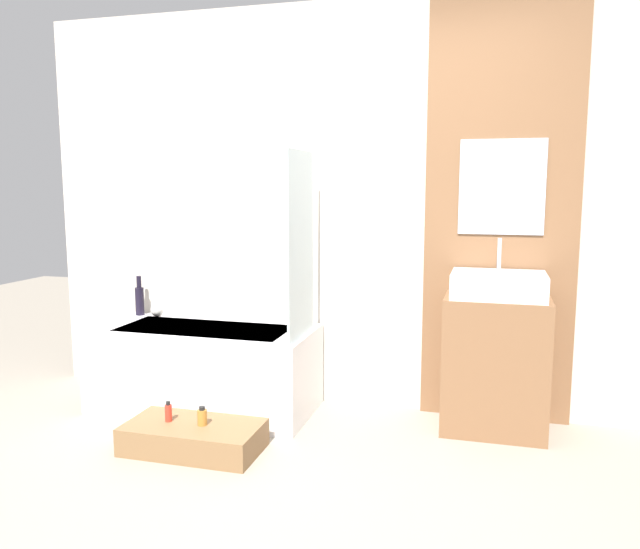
# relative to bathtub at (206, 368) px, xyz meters

# --- Properties ---
(ground_plane) EXTENTS (12.00, 12.00, 0.00)m
(ground_plane) POSITION_rel_bathtub_xyz_m (0.82, -1.19, -0.27)
(ground_plane) COLOR gray
(wall_tiled_back) EXTENTS (4.20, 0.06, 2.60)m
(wall_tiled_back) POSITION_rel_bathtub_xyz_m (0.82, 0.39, 1.03)
(wall_tiled_back) COLOR beige
(wall_tiled_back) RESTS_ON ground_plane
(wall_wood_accent) EXTENTS (0.91, 0.04, 2.60)m
(wall_wood_accent) POSITION_rel_bathtub_xyz_m (1.81, 0.33, 1.03)
(wall_wood_accent) COLOR brown
(wall_wood_accent) RESTS_ON ground_plane
(bathtub) EXTENTS (1.41, 0.67, 0.54)m
(bathtub) POSITION_rel_bathtub_xyz_m (0.00, 0.00, 0.00)
(bathtub) COLOR white
(bathtub) RESTS_ON ground_plane
(glass_shower_screen) EXTENTS (0.01, 0.49, 1.12)m
(glass_shower_screen) POSITION_rel_bathtub_xyz_m (0.67, -0.07, 0.83)
(glass_shower_screen) COLOR silver
(glass_shower_screen) RESTS_ON bathtub
(wooden_step_bench) EXTENTS (0.75, 0.39, 0.15)m
(wooden_step_bench) POSITION_rel_bathtub_xyz_m (0.22, -0.62, -0.20)
(wooden_step_bench) COLOR olive
(wooden_step_bench) RESTS_ON ground_plane
(vanity_cabinet) EXTENTS (0.60, 0.41, 0.81)m
(vanity_cabinet) POSITION_rel_bathtub_xyz_m (1.81, 0.11, 0.13)
(vanity_cabinet) COLOR brown
(vanity_cabinet) RESTS_ON ground_plane
(sink) EXTENTS (0.53, 0.38, 0.34)m
(sink) POSITION_rel_bathtub_xyz_m (1.81, 0.11, 0.61)
(sink) COLOR white
(sink) RESTS_ON vanity_cabinet
(vase_tall_dark) EXTENTS (0.06, 0.06, 0.28)m
(vase_tall_dark) POSITION_rel_bathtub_xyz_m (-0.62, 0.26, 0.38)
(vase_tall_dark) COLOR black
(vase_tall_dark) RESTS_ON bathtub
(vase_round_light) EXTENTS (0.09, 0.09, 0.09)m
(vase_round_light) POSITION_rel_bathtub_xyz_m (-0.48, 0.24, 0.31)
(vase_round_light) COLOR silver
(vase_round_light) RESTS_ON bathtub
(bottle_soap_primary) EXTENTS (0.04, 0.04, 0.11)m
(bottle_soap_primary) POSITION_rel_bathtub_xyz_m (0.07, -0.62, -0.07)
(bottle_soap_primary) COLOR red
(bottle_soap_primary) RESTS_ON wooden_step_bench
(bottle_soap_secondary) EXTENTS (0.05, 0.05, 0.10)m
(bottle_soap_secondary) POSITION_rel_bathtub_xyz_m (0.28, -0.62, -0.07)
(bottle_soap_secondary) COLOR #B2752D
(bottle_soap_secondary) RESTS_ON wooden_step_bench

